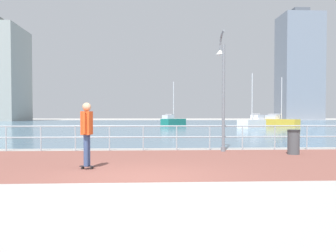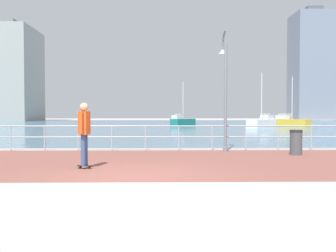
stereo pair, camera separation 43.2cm
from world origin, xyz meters
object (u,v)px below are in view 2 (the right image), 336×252
(sailboat_ivory, at_px, (291,122))
(trash_bin, at_px, (296,142))
(skateboarder, at_px, (84,129))
(sailboat_yellow, at_px, (182,121))
(lamppost, at_px, (225,85))
(sailboat_blue, at_px, (262,123))

(sailboat_ivory, bearing_deg, trash_bin, -109.94)
(skateboarder, relative_size, sailboat_yellow, 0.29)
(lamppost, bearing_deg, skateboarder, -135.54)
(skateboarder, distance_m, trash_bin, 7.83)
(sailboat_blue, distance_m, sailboat_ivory, 5.92)
(sailboat_yellow, distance_m, sailboat_ivory, 14.61)
(lamppost, height_order, trash_bin, lamppost)
(trash_bin, height_order, sailboat_yellow, sailboat_yellow)
(sailboat_yellow, bearing_deg, skateboarder, -97.22)
(trash_bin, bearing_deg, skateboarder, -155.62)
(trash_bin, bearing_deg, sailboat_blue, 76.41)
(sailboat_blue, distance_m, sailboat_yellow, 12.91)
(skateboarder, xyz_separation_m, sailboat_yellow, (5.13, 40.51, -0.50))
(skateboarder, distance_m, sailboat_yellow, 40.84)
(trash_bin, xyz_separation_m, sailboat_yellow, (-1.98, 37.29, 0.13))
(lamppost, xyz_separation_m, trash_bin, (2.42, -1.39, -2.25))
(trash_bin, distance_m, sailboat_blue, 28.54)
(lamppost, distance_m, skateboarder, 6.77)
(sailboat_blue, height_order, sailboat_yellow, sailboat_blue)
(lamppost, distance_m, sailboat_ivory, 33.08)
(sailboat_ivory, bearing_deg, skateboarder, -118.13)
(lamppost, relative_size, skateboarder, 2.71)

